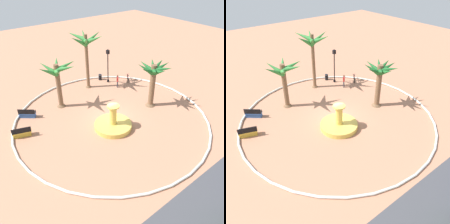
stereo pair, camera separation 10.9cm
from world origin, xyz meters
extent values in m
plane|color=tan|center=(0.00, 0.00, 0.00)|extent=(80.00, 80.00, 0.00)
torus|color=silver|center=(0.00, 0.00, 0.10)|extent=(18.56, 18.56, 0.20)
cylinder|color=gold|center=(0.82, 1.29, 0.23)|extent=(3.44, 3.44, 0.45)
cylinder|color=teal|center=(0.82, 1.29, 0.19)|extent=(3.03, 3.03, 0.34)
cylinder|color=gold|center=(0.82, 1.29, 1.35)|extent=(0.62, 0.62, 1.80)
cylinder|color=#F1C954|center=(0.82, 1.29, 2.31)|extent=(1.10, 1.10, 0.12)
cylinder|color=brown|center=(-4.69, 0.68, 2.27)|extent=(0.56, 0.56, 4.53)
cone|color=brown|center=(-4.69, 0.68, 0.25)|extent=(1.06, 1.06, 0.50)
cone|color=#1E6028|center=(-3.88, 0.69, 4.14)|extent=(1.86, 0.58, 1.29)
cone|color=#1E6028|center=(-4.12, 1.30, 4.22)|extent=(1.67, 1.76, 1.15)
cone|color=#1E6028|center=(-4.56, 1.47, 4.13)|extent=(0.84, 1.91, 1.31)
cone|color=#1E6028|center=(-5.06, 1.46, 4.28)|extent=(1.32, 1.93, 1.04)
cone|color=#1E6028|center=(-5.50, 0.88, 4.23)|extent=(1.95, 0.98, 1.14)
cone|color=#1E6028|center=(-5.52, 0.45, 4.30)|extent=(1.95, 1.04, 1.00)
cone|color=#1E6028|center=(-5.20, 0.01, 4.24)|extent=(1.59, 1.82, 1.12)
cone|color=#1E6028|center=(-4.52, -0.12, 4.17)|extent=(0.92, 1.94, 1.24)
cone|color=#1E6028|center=(-4.14, 0.13, 4.09)|extent=(1.69, 1.69, 1.38)
cylinder|color=brown|center=(-1.80, -6.85, 3.15)|extent=(0.38, 0.38, 6.30)
cone|color=brown|center=(-1.80, -6.85, 0.25)|extent=(0.72, 0.72, 0.50)
cone|color=#337F38|center=(-0.89, -6.74, 5.75)|extent=(2.17, 0.80, 1.58)
cone|color=#337F38|center=(-1.31, -5.99, 5.90)|extent=(1.58, 2.18, 1.31)
cone|color=#337F38|center=(-2.30, -6.01, 5.86)|extent=(1.59, 2.16, 1.38)
cone|color=#337F38|center=(-2.75, -6.88, 5.81)|extent=(2.17, 0.62, 1.47)
cone|color=#337F38|center=(-2.17, -7.75, 5.86)|extent=(1.34, 2.23, 1.38)
cone|color=#337F38|center=(-1.26, -7.72, 6.01)|extent=(1.65, 2.17, 1.12)
cylinder|color=brown|center=(2.84, -4.96, 2.33)|extent=(0.48, 0.48, 4.67)
cone|color=brown|center=(2.84, -4.96, 0.25)|extent=(0.91, 0.91, 0.50)
cone|color=#337F38|center=(3.70, -4.95, 4.17)|extent=(2.01, 0.58, 1.48)
cone|color=#337F38|center=(3.18, -4.10, 4.29)|extent=(1.28, 2.12, 1.27)
cone|color=#337F38|center=(2.26, -4.20, 4.39)|extent=(1.71, 1.98, 1.10)
cone|color=#337F38|center=(1.90, -4.83, 4.37)|extent=(2.13, 0.83, 1.12)
cone|color=#337F38|center=(2.38, -5.81, 4.41)|extent=(1.48, 2.09, 1.06)
cone|color=#337F38|center=(3.35, -5.66, 4.18)|extent=(1.63, 1.96, 1.47)
cube|color=gold|center=(7.87, -2.64, 0.45)|extent=(1.68, 0.98, 0.12)
cube|color=black|center=(7.93, -2.44, 0.75)|extent=(1.54, 0.58, 0.50)
cube|color=gold|center=(7.87, -2.64, 0.20)|extent=(1.54, 0.90, 0.39)
cube|color=black|center=(8.58, -2.87, 0.59)|extent=(0.22, 0.45, 0.24)
cube|color=black|center=(7.16, -2.40, 0.59)|extent=(0.22, 0.45, 0.24)
cube|color=#335BA8|center=(6.38, -5.19, 0.45)|extent=(1.56, 1.40, 0.12)
cube|color=black|center=(6.51, -5.03, 0.75)|extent=(1.29, 1.07, 0.50)
cube|color=#2B4E8F|center=(6.38, -5.19, 0.20)|extent=(1.43, 1.29, 0.39)
cube|color=black|center=(6.96, -5.67, 0.59)|extent=(0.35, 0.40, 0.24)
cube|color=black|center=(5.80, -4.72, 0.59)|extent=(0.35, 0.40, 0.24)
cylinder|color=black|center=(-4.51, -6.50, 1.83)|extent=(0.12, 0.12, 3.66)
cylinder|color=black|center=(-4.51, -6.50, 0.15)|extent=(0.28, 0.28, 0.30)
cube|color=black|center=(-4.51, -6.50, 3.88)|extent=(0.32, 0.32, 0.44)
sphere|color=#F2EDCC|center=(-4.51, -6.50, 3.88)|extent=(0.22, 0.22, 0.22)
cone|color=black|center=(-4.51, -6.50, 4.16)|extent=(0.20, 0.20, 0.18)
cylinder|color=black|center=(-4.10, -7.62, 0.35)|extent=(0.40, 0.40, 0.70)
torus|color=#4C4C51|center=(-4.10, -7.62, 0.70)|extent=(0.46, 0.46, 0.06)
torus|color=black|center=(-6.96, -5.60, 0.36)|extent=(0.48, 0.61, 0.72)
torus|color=black|center=(-6.36, -4.81, 0.36)|extent=(0.48, 0.61, 0.72)
cylinder|color=#B21919|center=(-6.66, -5.20, 0.59)|extent=(0.61, 0.79, 0.05)
cylinder|color=#B21919|center=(-6.45, -4.92, 0.74)|extent=(0.04, 0.04, 0.30)
cube|color=black|center=(-6.45, -4.92, 0.91)|extent=(0.20, 0.22, 0.06)
cylinder|color=#B21919|center=(-6.93, -5.56, 0.73)|extent=(0.37, 0.29, 0.03)
cylinder|color=#33333D|center=(-4.62, -4.76, 0.40)|extent=(0.14, 0.14, 0.80)
cylinder|color=#33333D|center=(-4.50, -4.62, 0.40)|extent=(0.14, 0.14, 0.80)
cube|color=red|center=(-4.56, -4.69, 1.08)|extent=(0.38, 0.39, 0.56)
sphere|color=#9E7051|center=(-4.56, -4.69, 1.48)|extent=(0.22, 0.22, 0.22)
cylinder|color=red|center=(-4.70, -4.85, 1.08)|extent=(0.09, 0.09, 0.53)
cylinder|color=red|center=(-4.41, -4.53, 1.08)|extent=(0.09, 0.09, 0.53)
camera|label=1|loc=(11.45, 14.70, 13.14)|focal=37.30mm
camera|label=2|loc=(11.36, 14.77, 13.14)|focal=37.30mm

